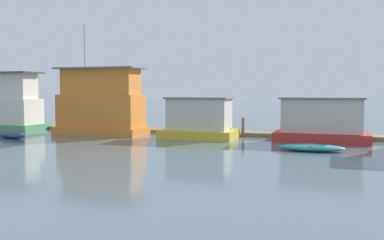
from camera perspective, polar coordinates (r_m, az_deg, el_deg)
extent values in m
plane|color=slate|center=(32.98, 0.57, -2.31)|extent=(200.00, 200.00, 0.00)
cube|color=#846B4C|center=(35.47, 1.92, -1.62)|extent=(51.00, 2.13, 0.30)
cube|color=#4C9360|center=(42.85, -23.60, -0.80)|extent=(7.45, 3.59, 0.57)
cube|color=silver|center=(42.76, -23.66, 1.09)|extent=(6.53, 2.67, 2.27)
cube|color=silver|center=(42.71, -23.74, 4.15)|extent=(5.85, 1.99, 2.29)
cube|color=#38383D|center=(42.74, -23.79, 5.76)|extent=(6.83, 2.97, 0.12)
cube|color=orange|center=(35.94, -12.02, -1.37)|extent=(7.36, 3.28, 0.63)
cube|color=orange|center=(35.82, -12.05, 1.23)|extent=(6.85, 2.77, 2.63)
cube|color=orange|center=(35.79, -12.11, 4.99)|extent=(6.27, 2.19, 2.08)
cube|color=slate|center=(35.82, -12.14, 6.75)|extent=(7.15, 3.07, 0.12)
cylinder|color=#B2B2B7|center=(36.71, -14.11, 9.49)|extent=(0.12, 0.12, 3.51)
cube|color=gold|center=(32.47, 0.97, -1.84)|extent=(5.61, 3.49, 0.65)
cube|color=beige|center=(32.35, 0.97, 0.78)|extent=(4.54, 2.42, 2.33)
cube|color=slate|center=(32.30, 0.97, 2.95)|extent=(4.84, 2.72, 0.12)
cube|color=red|center=(31.39, 16.84, -2.18)|extent=(6.45, 3.29, 0.68)
cube|color=beige|center=(31.27, 16.90, 0.55)|extent=(5.40, 2.24, 2.32)
cube|color=slate|center=(31.22, 16.95, 2.79)|extent=(5.70, 2.54, 0.12)
ellipsoid|color=navy|center=(35.28, -23.08, -1.84)|extent=(3.92, 2.26, 0.46)
cube|color=#997F60|center=(35.27, -23.09, -1.58)|extent=(0.44, 0.88, 0.08)
ellipsoid|color=teal|center=(26.49, 15.62, -3.57)|extent=(3.91, 1.53, 0.42)
cube|color=#997F60|center=(26.47, 15.62, -3.25)|extent=(0.21, 1.15, 0.08)
cylinder|color=brown|center=(33.30, 6.81, -0.99)|extent=(0.24, 0.24, 1.49)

